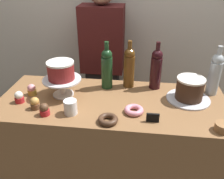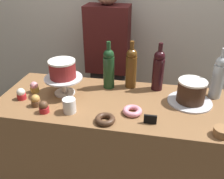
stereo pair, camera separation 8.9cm
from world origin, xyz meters
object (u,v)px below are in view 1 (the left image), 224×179
Objects in this scene: barista_figure at (103,71)px; wine_bottle_clear at (215,74)px; chocolate_round_cake at (190,88)px; cake_stand_pedestal at (62,84)px; price_sign_chalkboard at (153,118)px; cookie_stack at (223,127)px; donut_pink at (134,110)px; coffee_cup_ceramic at (71,107)px; wine_bottle_green at (107,68)px; cupcake_chocolate at (44,110)px; cupcake_strawberry at (32,90)px; white_layer_cake at (61,70)px; wine_bottle_dark_red at (156,68)px; wine_bottle_amber at (129,67)px; donut_chocolate at (108,119)px; cupcake_vanilla at (19,97)px; cupcake_caramel at (35,103)px.

wine_bottle_clear is at bearing -30.86° from barista_figure.
cake_stand_pedestal is at bearing -177.02° from chocolate_round_cake.
cookie_stack is at bearing -5.58° from price_sign_chalkboard.
coffee_cup_ceramic is at bearing -171.51° from donut_pink.
wine_bottle_green is 4.38× the size of cupcake_chocolate.
cupcake_strawberry reaches higher than price_sign_chalkboard.
price_sign_chalkboard is at bearing -21.61° from white_layer_cake.
price_sign_chalkboard is (-0.02, -0.41, -0.12)m from wine_bottle_dark_red.
wine_bottle_dark_red is 4.65× the size of price_sign_chalkboard.
wine_bottle_amber reaches higher than chocolate_round_cake.
cupcake_strawberry is at bearing 155.77° from donut_chocolate.
chocolate_round_cake is 1.06m from cupcake_vanilla.
white_layer_cake reaches higher than cookie_stack.
wine_bottle_green is at bearing -165.60° from wine_bottle_amber.
cupcake_chocolate is at bearing -98.66° from white_layer_cake.
cake_stand_pedestal is at bearing -171.54° from wine_bottle_clear.
cake_stand_pedestal is 0.97m from cookie_stack.
cake_stand_pedestal is at bearing -104.54° from barista_figure.
wine_bottle_clear is 1.07m from cupcake_chocolate.
cupcake_chocolate reaches higher than price_sign_chalkboard.
cake_stand_pedestal is at bearing 81.34° from cupcake_chocolate.
wine_bottle_clear is at bearing 30.52° from donut_pink.
cupcake_caramel is 0.22m from coffee_cup_ceramic.
wine_bottle_green is 0.43m from donut_chocolate.
cupcake_caramel reaches higher than cookie_stack.
cupcake_strawberry is 0.68m from donut_pink.
wine_bottle_dark_red reaches higher than cupcake_strawberry.
barista_figure is (-0.80, 0.48, -0.23)m from wine_bottle_clear.
coffee_cup_ceramic is (-0.22, 0.06, 0.03)m from donut_chocolate.
cupcake_chocolate is at bearing -128.56° from wine_bottle_green.
coffee_cup_ceramic reaches higher than cupcake_chocolate.
barista_figure is (0.16, 0.62, -0.17)m from cake_stand_pedestal.
wine_bottle_clear is at bearing 22.02° from coffee_cup_ceramic.
cupcake_strawberry is at bearing 69.75° from cupcake_vanilla.
wine_bottle_dark_red is 0.57m from cookie_stack.
price_sign_chalkboard is at bearing -2.96° from coffee_cup_ceramic.
chocolate_round_cake is 0.36m from price_sign_chalkboard.
white_layer_cake is at bearing 81.34° from cupcake_chocolate.
cake_stand_pedestal is 3.30× the size of cupcake_vanilla.
wine_bottle_clear is 0.76m from donut_chocolate.
coffee_cup_ceramic is at bearing -61.97° from cake_stand_pedestal.
price_sign_chalkboard is at bearing -7.46° from cupcake_vanilla.
chocolate_round_cake is 1.53× the size of donut_pink.
cupcake_caramel is (-0.11, -0.18, -0.14)m from white_layer_cake.
barista_figure is (-0.17, 0.88, -0.10)m from donut_chocolate.
cupcake_vanilla is 0.66× the size of donut_pink.
wine_bottle_amber is at bearing 110.96° from price_sign_chalkboard.
cookie_stack is at bearing -15.72° from cake_stand_pedestal.
donut_pink is at bearing 2.77° from cupcake_caramel.
cupcake_caramel is 0.69m from price_sign_chalkboard.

